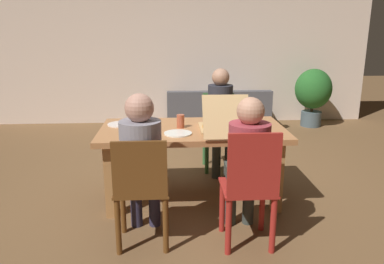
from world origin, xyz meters
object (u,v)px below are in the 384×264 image
Objects in this scene: chair_0 at (250,188)px; chair_2 at (219,129)px; dining_table at (193,139)px; person_0 at (247,157)px; drinking_glass_0 at (247,117)px; potted_plant at (313,92)px; person_2 at (221,113)px; person_1 at (142,156)px; chair_1 at (142,189)px; plate_2 at (178,133)px; drinking_glass_1 at (181,121)px; couch at (217,114)px; plate_0 at (147,128)px; plate_1 at (121,124)px; pizza_box_0 at (222,125)px.

chair_2 is at bearing 90.00° from chair_0.
person_0 is (0.38, -0.77, 0.07)m from dining_table.
drinking_glass_0 is (0.19, 0.95, 0.11)m from person_0.
potted_plant reaches higher than dining_table.
person_0 is at bearing -101.27° from drinking_glass_0.
person_1 is at bearing -118.45° from person_2.
plate_2 is at bearing 65.72° from chair_1.
person_0 reaches higher than chair_2.
dining_table is 6.95× the size of plate_2.
person_2 is 2.83m from potted_plant.
chair_0 is 0.78× the size of person_2.
plate_2 is 0.24m from drinking_glass_1.
couch is (1.04, 3.51, -0.46)m from person_1.
chair_0 is 4.70× the size of plate_0.
plate_1 is (-1.09, -0.61, 0.03)m from person_2.
chair_1 is at bearing -133.68° from pizza_box_0.
plate_1 is 0.26× the size of potted_plant.
dining_table is 0.21m from drinking_glass_1.
chair_1 reaches higher than couch.
plate_0 is 1.59× the size of drinking_glass_1.
potted_plant reaches higher than plate_2.
plate_2 is at bearing -33.72° from plate_1.
chair_1 is (-0.82, -0.09, -0.21)m from person_0.
person_0 is 1.30× the size of chair_2.
plate_1 is at bearing -138.01° from potted_plant.
drinking_glass_1 is (-0.50, -0.89, 0.32)m from chair_2.
plate_1 is at bearing -150.78° from person_2.
chair_0 is at bearing -53.12° from plate_2.
person_0 is at bearing -40.70° from plate_1.
plate_0 reaches higher than couch.
chair_2 is at bearing 34.32° from plate_1.
drinking_glass_0 is (1.01, 0.92, 0.09)m from person_1.
chair_2 is at bearing 61.01° from drinking_glass_1.
person_1 is 4.73× the size of plate_1.
chair_1 is at bearing -116.58° from person_2.
person_2 is at bearing 90.00° from person_0.
chair_2 is 2.73m from potted_plant.
pizza_box_0 is at bearing -124.00° from potted_plant.
potted_plant is at bearing 51.47° from dining_table.
person_2 reaches higher than plate_1.
person_1 is 4.74× the size of plate_2.
chair_2 is 1.08m from pizza_box_0.
couch is (0.33, 2.89, -0.53)m from pizza_box_0.
chair_0 is 0.81× the size of person_0.
chair_2 is 1.35m from plate_1.
chair_0 is 0.24m from person_0.
plate_0 and plate_2 have the same top height.
chair_0 is 1.06× the size of chair_2.
couch is at bearing 83.29° from chair_2.
drinking_glass_1 reaches higher than plate_2.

